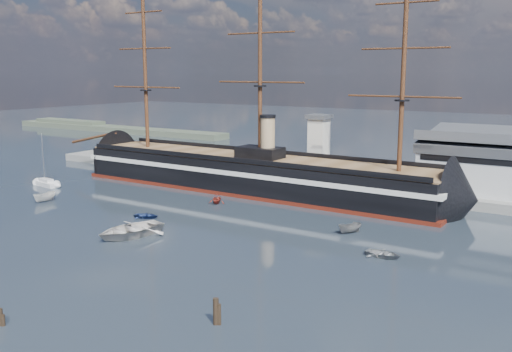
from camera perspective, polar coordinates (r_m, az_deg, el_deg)
The scene contains 14 objects.
ground at distance 110.47m, azimuth -2.87°, elevation -3.70°, with size 600.00×600.00×0.00m, color #212B37.
quay at distance 136.50m, azimuth 9.39°, elevation -1.09°, with size 180.00×18.00×2.00m, color slate.
quay_tower at distance 135.10m, azimuth 6.28°, elevation 3.06°, with size 5.00×5.00×15.00m.
shoreline at distance 272.82m, azimuth -15.31°, elevation 4.72°, with size 120.00×10.00×4.00m.
warship at distance 130.67m, azimuth -0.99°, elevation 0.34°, with size 113.00×17.64×53.94m.
sailboat at distance 144.65m, azimuth -20.24°, elevation -0.63°, with size 8.12×3.49×12.57m.
motorboat_a at distance 127.29m, azimuth -20.35°, elevation -2.45°, with size 6.21×2.28×2.48m, color silver.
motorboat_b at distance 108.43m, azimuth -10.91°, elevation -4.15°, with size 2.88×1.15×1.34m, color navy.
motorboat_c at distance 97.92m, azimuth 9.36°, elevation -5.69°, with size 5.40×1.98×2.16m, color slate.
motorboat_d at distance 118.31m, azimuth -3.94°, elevation -2.76°, with size 6.15×2.67×2.26m, color maroon.
motorboat_e at distance 86.72m, azimuth 12.57°, elevation -7.94°, with size 3.29×1.32×1.54m, color gray.
motorboat_g at distance 97.19m, azimuth -12.48°, elevation -5.93°, with size 7.20×2.88×3.36m, color silver.
piling_near_mid at distance 69.22m, azimuth -24.17°, elevation -13.47°, with size 0.64×0.64×2.60m, color black.
piling_near_right at distance 63.88m, azimuth -4.01°, elevation -14.57°, with size 0.64×0.64×3.68m, color black.
Camera 1 is at (62.21, -47.20, 27.00)m, focal length 40.00 mm.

